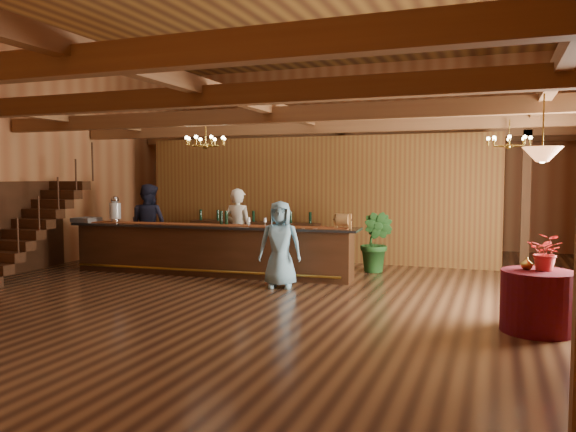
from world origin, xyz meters
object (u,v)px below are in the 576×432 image
(chandelier_left, at_px, (206,141))
(backbar_shelf, at_px, (254,241))
(bartender, at_px, (238,230))
(staff_second, at_px, (148,224))
(pendant_lamp, at_px, (542,154))
(floor_plant, at_px, (376,242))
(tasting_bar, at_px, (210,249))
(chandelier_right, at_px, (509,141))
(beverage_dispenser, at_px, (115,210))
(round_table, at_px, (538,301))
(guest, at_px, (280,244))
(raffle_drum, at_px, (343,220))

(chandelier_left, bearing_deg, backbar_shelf, 96.70)
(bartender, bearing_deg, staff_second, 0.62)
(pendant_lamp, bearing_deg, floor_plant, 127.49)
(tasting_bar, distance_m, chandelier_right, 6.44)
(beverage_dispenser, height_order, bartender, bartender)
(round_table, bearing_deg, tasting_bar, 159.03)
(beverage_dispenser, distance_m, guest, 4.37)
(tasting_bar, bearing_deg, raffle_drum, -0.98)
(backbar_shelf, relative_size, floor_plant, 2.54)
(round_table, distance_m, floor_plant, 4.95)
(tasting_bar, distance_m, floor_plant, 3.62)
(raffle_drum, height_order, round_table, raffle_drum)
(tasting_bar, relative_size, beverage_dispenser, 10.79)
(pendant_lamp, distance_m, floor_plant, 5.24)
(backbar_shelf, xyz_separation_m, bartender, (0.39, -1.71, 0.44))
(round_table, relative_size, staff_second, 0.50)
(chandelier_right, height_order, floor_plant, chandelier_right)
(bartender, distance_m, guest, 2.11)
(raffle_drum, xyz_separation_m, staff_second, (-4.98, 0.63, -0.28))
(floor_plant, bearing_deg, backbar_shelf, 165.79)
(chandelier_left, distance_m, floor_plant, 4.29)
(chandelier_right, bearing_deg, guest, -155.12)
(backbar_shelf, distance_m, pendant_lamp, 8.15)
(beverage_dispenser, relative_size, backbar_shelf, 0.17)
(raffle_drum, xyz_separation_m, chandelier_right, (3.04, 0.94, 1.54))
(tasting_bar, height_order, guest, guest)
(chandelier_right, bearing_deg, beverage_dispenser, -171.80)
(chandelier_left, xyz_separation_m, floor_plant, (2.96, 2.27, -2.13))
(backbar_shelf, height_order, guest, guest)
(raffle_drum, relative_size, staff_second, 0.18)
(tasting_bar, height_order, pendant_lamp, pendant_lamp)
(chandelier_left, height_order, pendant_lamp, same)
(guest, height_order, floor_plant, guest)
(guest, bearing_deg, chandelier_right, 10.98)
(chandelier_left, bearing_deg, staff_second, 147.63)
(tasting_bar, relative_size, round_table, 6.71)
(backbar_shelf, relative_size, pendant_lamp, 3.81)
(bartender, bearing_deg, guest, 141.42)
(chandelier_right, xyz_separation_m, guest, (-4.02, -1.87, -1.97))
(raffle_drum, relative_size, backbar_shelf, 0.10)
(raffle_drum, bearing_deg, staff_second, 172.83)
(staff_second, bearing_deg, chandelier_left, 150.85)
(guest, bearing_deg, chandelier_left, 165.37)
(round_table, bearing_deg, chandelier_right, 95.93)
(tasting_bar, xyz_separation_m, round_table, (6.30, -2.41, -0.13))
(pendant_lamp, xyz_separation_m, floor_plant, (-3.01, 3.92, -1.73))
(pendant_lamp, bearing_deg, chandelier_left, 164.51)
(floor_plant, bearing_deg, guest, -120.98)
(chandelier_left, bearing_deg, pendant_lamp, -15.49)
(tasting_bar, bearing_deg, guest, -26.10)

